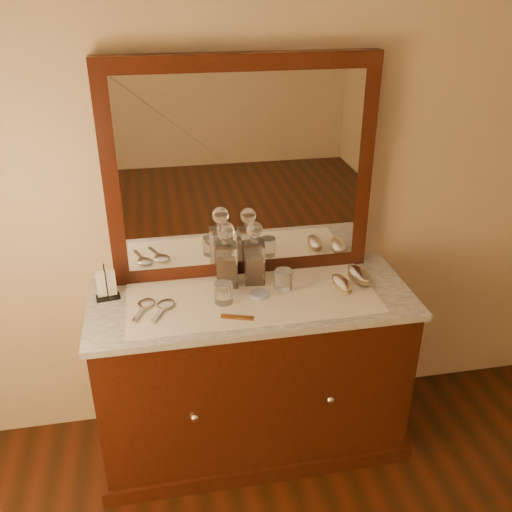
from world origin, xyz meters
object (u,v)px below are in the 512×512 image
object	(u,v)px
hand_mirror_outer	(145,306)
hand_mirror_inner	(164,306)
mirror_frame	(242,171)
brush_far	(359,275)
decanter_left	(226,261)
comb	(237,317)
pin_dish	(260,294)
decanter_right	(255,259)
brush_near	(342,284)
dresser_cabinet	(252,375)
napkin_rack	(106,286)

from	to	relation	value
hand_mirror_outer	hand_mirror_inner	distance (m)	0.09
hand_mirror_inner	mirror_frame	bearing A→B (deg)	35.69
brush_far	decanter_left	bearing A→B (deg)	173.40
decanter_left	hand_mirror_inner	bearing A→B (deg)	-152.88
mirror_frame	comb	size ratio (longest dim) A/B	8.69
comb	pin_dish	bearing A→B (deg)	70.24
decanter_right	hand_mirror_outer	world-z (taller)	decanter_right
decanter_left	brush_near	xyz separation A→B (m)	(0.51, -0.13, -0.10)
pin_dish	decanter_right	distance (m)	0.17
brush_near	decanter_left	bearing A→B (deg)	165.32
dresser_cabinet	decanter_left	bearing A→B (deg)	128.95
pin_dish	hand_mirror_inner	world-z (taller)	hand_mirror_inner
brush_far	hand_mirror_inner	world-z (taller)	brush_far
mirror_frame	brush_far	xyz separation A→B (m)	(0.52, -0.20, -0.47)
mirror_frame	comb	distance (m)	0.65
pin_dish	brush_near	xyz separation A→B (m)	(0.38, -0.01, 0.01)
dresser_cabinet	brush_far	bearing A→B (deg)	5.13
pin_dish	comb	bearing A→B (deg)	-128.41
comb	decanter_left	size ratio (longest dim) A/B	0.44
napkin_rack	hand_mirror_outer	xyz separation A→B (m)	(0.16, -0.12, -0.05)
comb	decanter_right	xyz separation A→B (m)	(0.13, 0.29, 0.11)
decanter_right	hand_mirror_inner	size ratio (longest dim) A/B	1.56
dresser_cabinet	hand_mirror_outer	bearing A→B (deg)	-178.58
pin_dish	brush_far	world-z (taller)	brush_far
napkin_rack	hand_mirror_inner	bearing A→B (deg)	-29.38
decanter_left	brush_far	xyz separation A→B (m)	(0.61, -0.07, -0.10)
comb	hand_mirror_inner	bearing A→B (deg)	173.59
decanter_right	comb	bearing A→B (deg)	-113.67
hand_mirror_inner	dresser_cabinet	bearing A→B (deg)	4.83
decanter_left	hand_mirror_inner	xyz separation A→B (m)	(-0.29, -0.15, -0.11)
dresser_cabinet	decanter_left	size ratio (longest dim) A/B	4.49
hand_mirror_outer	dresser_cabinet	bearing A→B (deg)	1.42
comb	hand_mirror_inner	size ratio (longest dim) A/B	0.72
napkin_rack	pin_dish	bearing A→B (deg)	-9.61
pin_dish	brush_near	distance (m)	0.38
pin_dish	hand_mirror_outer	distance (m)	0.51
dresser_cabinet	napkin_rack	bearing A→B (deg)	170.62
napkin_rack	decanter_right	distance (m)	0.67
brush_near	pin_dish	bearing A→B (deg)	178.94
hand_mirror_outer	pin_dish	bearing A→B (deg)	0.36
pin_dish	dresser_cabinet	bearing A→B (deg)	166.49
comb	decanter_right	bearing A→B (deg)	84.99
napkin_rack	decanter_left	world-z (taller)	decanter_left
napkin_rack	hand_mirror_outer	world-z (taller)	napkin_rack
pin_dish	hand_mirror_inner	distance (m)	0.42
dresser_cabinet	brush_far	size ratio (longest dim) A/B	7.64
mirror_frame	decanter_left	world-z (taller)	mirror_frame
napkin_rack	decanter_right	size ratio (longest dim) A/B	0.52
mirror_frame	hand_mirror_outer	xyz separation A→B (m)	(-0.47, -0.26, -0.49)
decanter_left	pin_dish	bearing A→B (deg)	-43.98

